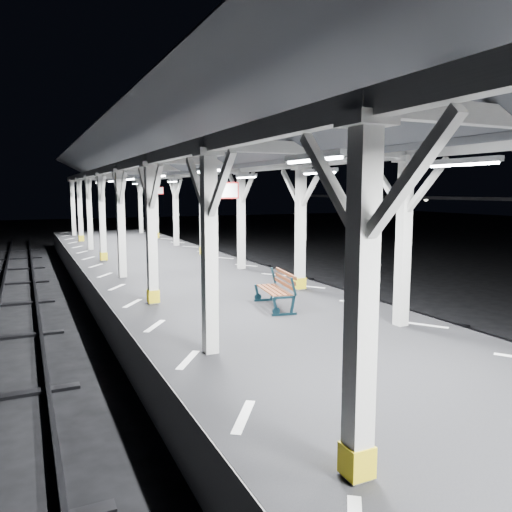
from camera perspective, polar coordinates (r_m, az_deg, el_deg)
ground at (r=11.24m, az=1.13°, el=-11.52°), size 120.00×120.00×0.00m
platform at (r=11.09m, az=1.14°, el=-9.08°), size 6.00×50.00×1.00m
hazard_stripes_left at (r=10.15m, az=-11.49°, el=-7.84°), size 1.00×48.00×0.01m
hazard_stripes_right at (r=12.20m, az=11.57°, el=-5.24°), size 1.00×48.00×0.01m
track_left at (r=10.19m, az=-25.85°, el=-13.85°), size 2.20×60.00×0.16m
track_right at (r=14.06m, az=19.94°, el=-7.74°), size 2.20×60.00×0.16m
canopy at (r=10.65m, az=1.24°, el=12.32°), size 5.40×49.00×4.65m
bench_mid at (r=11.40m, az=2.52°, el=-3.74°), size 0.82×1.61×0.83m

